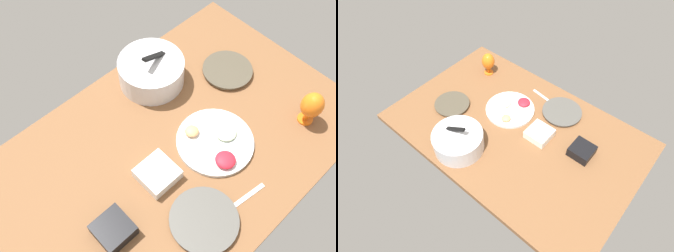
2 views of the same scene
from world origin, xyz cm
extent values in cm
cube|color=brown|center=(0.00, 0.00, -2.00)|extent=(160.00, 104.00, 4.00)
cylinder|color=silver|center=(-15.20, -31.43, 0.74)|extent=(24.76, 24.76, 1.48)
cylinder|color=#4E4C47|center=(-15.20, -31.43, 1.92)|extent=(26.91, 26.91, 0.89)
cylinder|color=beige|center=(47.23, 12.28, 0.74)|extent=(22.33, 22.33, 1.48)
cylinder|color=#494233|center=(47.23, 12.28, 1.93)|extent=(24.27, 24.27, 0.89)
cylinder|color=silver|center=(17.20, 33.83, 6.43)|extent=(30.81, 30.81, 12.86)
cylinder|color=white|center=(17.20, 33.83, 10.29)|extent=(27.73, 27.73, 2.31)
cube|color=black|center=(22.59, 33.83, 13.93)|extent=(22.42, 5.93, 12.63)
cylinder|color=silver|center=(13.57, -10.59, 0.90)|extent=(33.48, 33.48, 1.80)
ellipsoid|color=beige|center=(19.53, -11.10, 2.91)|extent=(9.52, 9.52, 2.21)
ellipsoid|color=#F2A566|center=(9.01, -0.98, 3.29)|extent=(6.08, 6.08, 2.99)
ellipsoid|color=red|center=(9.13, -20.31, 3.32)|extent=(8.64, 8.64, 3.04)
cylinder|color=orange|center=(51.73, -30.32, 0.50)|extent=(6.90, 6.90, 1.00)
cylinder|color=orange|center=(51.73, -30.32, 2.89)|extent=(2.00, 2.00, 3.78)
ellipsoid|color=orange|center=(51.73, -30.32, 11.17)|extent=(9.74, 9.74, 12.80)
cube|color=white|center=(-15.23, -5.34, 2.69)|extent=(14.79, 14.79, 5.38)
cube|color=#F9E072|center=(-15.23, -5.34, 4.41)|extent=(12.13, 12.13, 1.72)
cube|color=black|center=(-42.73, -11.03, 3.12)|extent=(13.46, 13.46, 6.25)
cube|color=tan|center=(-42.73, -11.03, 5.12)|extent=(11.03, 11.03, 2.00)
cube|color=silver|center=(4.42, -36.30, 0.30)|extent=(18.07, 4.31, 0.60)
camera|label=1|loc=(-58.91, -57.46, 144.95)|focal=41.38mm
camera|label=2|loc=(-73.38, 95.24, 147.50)|focal=31.05mm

